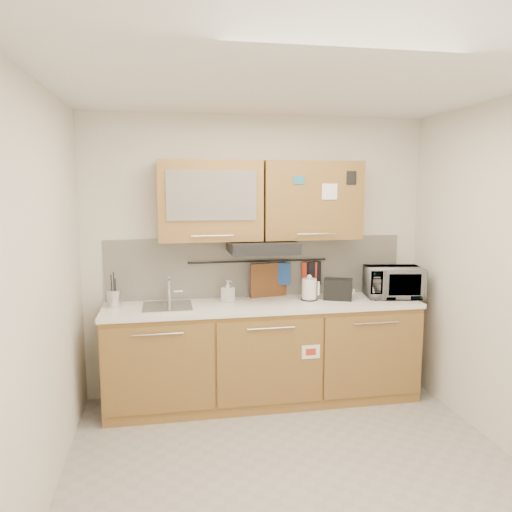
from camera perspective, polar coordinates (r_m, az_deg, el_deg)
name	(u,v)px	position (r m, az deg, el deg)	size (l,w,h in m)	color
floor	(297,473)	(3.76, 4.73, -23.49)	(3.20, 3.20, 0.00)	#9E9993
ceiling	(302,81)	(3.26, 5.29, 19.26)	(3.20, 3.20, 0.00)	white
wall_back	(257,256)	(4.71, 0.16, -0.02)	(3.20, 3.20, 0.00)	silver
wall_left	(39,298)	(3.24, -23.51, -4.45)	(3.00, 3.00, 0.00)	silver
base_cabinet	(264,358)	(4.63, 0.87, -11.58)	(2.80, 0.64, 0.88)	#A17339
countertop	(264,305)	(4.49, 0.89, -5.64)	(2.82, 0.62, 0.04)	white
backsplash	(258,267)	(4.71, 0.19, -1.25)	(2.80, 0.02, 0.56)	silver
upper_cabinets	(261,200)	(4.49, 0.52, 6.37)	(1.82, 0.37, 0.70)	#A17339
range_hood	(263,247)	(4.45, 0.75, 1.06)	(0.60, 0.46, 0.10)	black
sink	(168,306)	(4.42, -10.07, -5.67)	(0.42, 0.40, 0.26)	silver
utensil_rail	(258,261)	(4.67, 0.27, -0.60)	(0.02, 0.02, 1.30)	black
utensil_crock	(114,298)	(4.48, -15.90, -4.67)	(0.12, 0.12, 0.31)	silver
kettle	(309,290)	(4.61, 6.11, -3.88)	(0.17, 0.15, 0.24)	white
toaster	(338,289)	(4.66, 9.36, -3.73)	(0.29, 0.24, 0.19)	black
microwave	(394,282)	(4.87, 15.45, -2.90)	(0.51, 0.35, 0.28)	#999999
soap_bottle	(228,291)	(4.51, -3.23, -4.02)	(0.09, 0.09, 0.20)	#999999
cutting_board	(269,287)	(4.72, 1.44, -3.52)	(0.36, 0.03, 0.45)	brown
oven_mitt	(284,274)	(4.72, 3.18, -2.02)	(0.12, 0.03, 0.21)	#204896
dark_pouch	(314,273)	(4.80, 6.63, -1.99)	(0.14, 0.04, 0.22)	black
pot_holder	(309,271)	(4.79, 6.13, -1.73)	(0.14, 0.02, 0.17)	red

